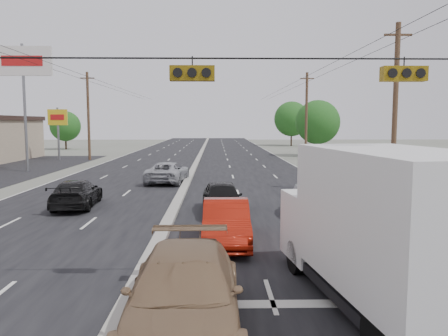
% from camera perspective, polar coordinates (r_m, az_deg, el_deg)
% --- Properties ---
extents(ground, '(200.00, 200.00, 0.00)m').
position_cam_1_polar(ground, '(11.45, -11.77, -16.24)').
color(ground, '#606356').
rests_on(ground, ground).
extents(road_surface, '(20.00, 160.00, 0.02)m').
position_cam_1_polar(road_surface, '(40.69, -3.96, -0.12)').
color(road_surface, black).
rests_on(road_surface, ground).
extents(center_median, '(0.50, 160.00, 0.20)m').
position_cam_1_polar(center_median, '(40.68, -3.96, 0.02)').
color(center_median, gray).
rests_on(center_median, ground).
extents(utility_pole_left_c, '(1.60, 0.30, 10.00)m').
position_cam_1_polar(utility_pole_left_c, '(52.48, -17.29, 6.58)').
color(utility_pole_left_c, '#422D1E').
rests_on(utility_pole_left_c, ground).
extents(utility_pole_right_b, '(1.60, 0.30, 10.00)m').
position_cam_1_polar(utility_pole_right_b, '(27.49, 21.44, 7.23)').
color(utility_pole_right_b, '#422D1E').
rests_on(utility_pole_right_b, ground).
extents(utility_pole_right_c, '(1.60, 0.30, 10.00)m').
position_cam_1_polar(utility_pole_right_c, '(51.49, 10.70, 6.76)').
color(utility_pole_right_c, '#422D1E').
rests_on(utility_pole_right_c, ground).
extents(traffic_signals, '(25.00, 0.30, 0.54)m').
position_cam_1_polar(traffic_signals, '(10.50, -4.72, 12.44)').
color(traffic_signals, black).
rests_on(traffic_signals, ground).
extents(pole_sign_billboard, '(5.00, 0.25, 11.00)m').
position_cam_1_polar(pole_sign_billboard, '(42.07, -24.78, 11.65)').
color(pole_sign_billboard, slate).
rests_on(pole_sign_billboard, ground).
extents(pole_sign_far, '(2.20, 0.25, 6.00)m').
position_cam_1_polar(pole_sign_far, '(53.55, -20.89, 5.69)').
color(pole_sign_far, slate).
rests_on(pole_sign_far, ground).
extents(tree_left_far, '(4.80, 4.80, 6.12)m').
position_cam_1_polar(tree_left_far, '(74.41, -20.02, 5.16)').
color(tree_left_far, '#382619').
rests_on(tree_left_far, ground).
extents(tree_right_mid, '(5.60, 5.60, 7.14)m').
position_cam_1_polar(tree_right_mid, '(56.91, 12.14, 5.87)').
color(tree_right_mid, '#382619').
rests_on(tree_right_mid, ground).
extents(tree_right_far, '(6.40, 6.40, 8.16)m').
position_cam_1_polar(tree_right_far, '(81.62, 8.81, 6.36)').
color(tree_right_far, '#382619').
rests_on(tree_right_far, ground).
extents(box_truck, '(3.52, 7.63, 3.74)m').
position_cam_1_polar(box_truck, '(10.67, 19.67, -7.33)').
color(box_truck, black).
rests_on(box_truck, ground).
extents(tan_sedan, '(2.38, 5.72, 1.65)m').
position_cam_1_polar(tan_sedan, '(9.24, -5.22, -16.19)').
color(tan_sedan, '#886849').
rests_on(tan_sedan, ground).
extents(red_sedan, '(1.64, 4.63, 1.52)m').
position_cam_1_polar(red_sedan, '(15.62, 0.27, -7.15)').
color(red_sedan, '#951609').
rests_on(red_sedan, ground).
extents(queue_car_a, '(2.05, 4.54, 1.51)m').
position_cam_1_polar(queue_car_a, '(20.68, -0.26, -3.91)').
color(queue_car_a, black).
rests_on(queue_car_a, ground).
extents(queue_car_b, '(1.90, 4.49, 1.44)m').
position_cam_1_polar(queue_car_b, '(20.06, 11.69, -4.45)').
color(queue_car_b, white).
rests_on(queue_car_b, ground).
extents(queue_car_e, '(2.11, 4.33, 1.42)m').
position_cam_1_polar(queue_car_e, '(23.82, 17.17, -2.98)').
color(queue_car_e, maroon).
rests_on(queue_car_e, ground).
extents(oncoming_near, '(2.35, 4.96, 1.40)m').
position_cam_1_polar(oncoming_near, '(23.44, -18.70, -3.20)').
color(oncoming_near, black).
rests_on(oncoming_near, ground).
extents(oncoming_far, '(3.01, 5.57, 1.49)m').
position_cam_1_polar(oncoming_far, '(31.50, -7.36, -0.58)').
color(oncoming_far, '#9C9EA3').
rests_on(oncoming_far, ground).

